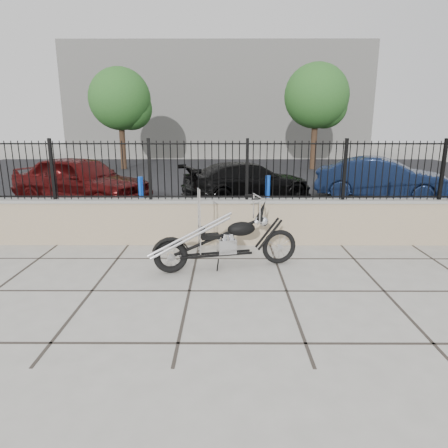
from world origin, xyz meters
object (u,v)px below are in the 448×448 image
car_red (81,181)px  car_black (248,182)px  chopper_motorcycle (224,228)px  car_blue (382,179)px

car_red → car_black: car_red is taller
chopper_motorcycle → car_red: size_ratio=0.54×
car_blue → car_black: bearing=111.3°
car_red → car_blue: car_red is taller
chopper_motorcycle → car_red: 7.12m
car_red → car_black: 5.27m
car_black → car_red: bearing=75.6°
car_red → car_black: size_ratio=1.04×
car_red → car_blue: size_ratio=1.07×
car_black → car_blue: size_ratio=1.03×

